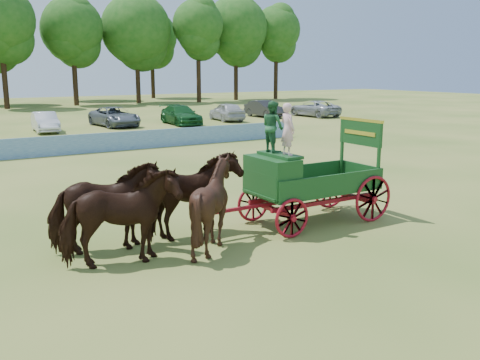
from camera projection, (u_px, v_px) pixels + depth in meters
ground at (332, 234)px, 14.74m from camera, size 160.00×160.00×0.00m
horse_lead_left at (120, 218)px, 12.15m from camera, size 2.85×1.63×2.27m
horse_lead_right at (105, 208)px, 13.07m from camera, size 2.86×1.65×2.27m
horse_wheel_left at (212, 205)px, 13.39m from camera, size 2.13×1.90×2.28m
horse_wheel_right at (193, 196)px, 14.30m from camera, size 2.86×1.67×2.27m
farm_dray at (294, 172)px, 15.31m from camera, size 6.00×2.00×3.59m
sponsor_banner at (98, 143)px, 29.12m from camera, size 26.00×0.08×1.05m
parked_cars at (75, 120)px, 39.96m from camera, size 52.07×7.04×1.61m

